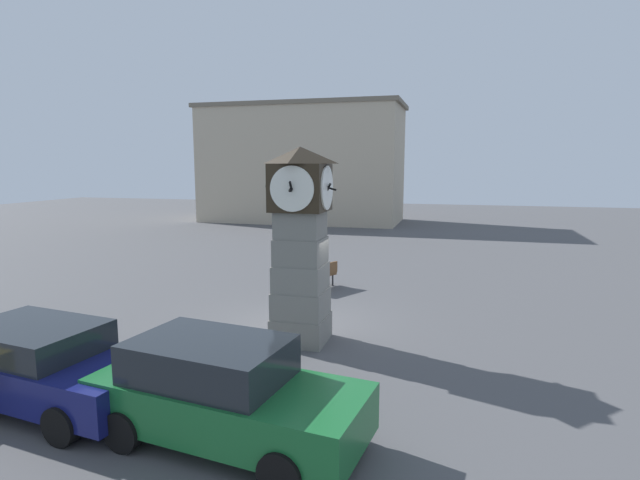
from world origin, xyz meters
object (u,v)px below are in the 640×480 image
(bollard_near_tower, at_px, (175,393))
(bench, at_px, (318,274))
(clock_tower, at_px, (301,244))
(bollard_mid_row, at_px, (245,368))
(car_near_tower, at_px, (44,364))
(car_by_building, at_px, (223,392))

(bollard_near_tower, xyz_separation_m, bench, (-0.02, 9.36, 0.06))
(clock_tower, relative_size, bollard_near_tower, 5.15)
(bollard_mid_row, bearing_deg, clock_tower, 86.50)
(car_near_tower, height_order, car_by_building, car_by_building)
(clock_tower, distance_m, car_near_tower, 5.82)
(car_near_tower, bearing_deg, bench, 74.95)
(bollard_mid_row, relative_size, car_by_building, 0.22)
(bollard_near_tower, distance_m, bollard_mid_row, 1.43)
(bollard_near_tower, bearing_deg, clock_tower, 77.27)
(car_by_building, relative_size, bench, 2.74)
(bollard_mid_row, height_order, bench, bollard_mid_row)
(bollard_near_tower, distance_m, car_near_tower, 2.59)
(bollard_near_tower, distance_m, bench, 9.36)
(car_by_building, bearing_deg, bollard_mid_row, 101.75)
(bollard_mid_row, relative_size, bench, 0.61)
(clock_tower, height_order, car_by_building, clock_tower)
(bollard_mid_row, height_order, car_near_tower, car_near_tower)
(bollard_mid_row, distance_m, car_near_tower, 3.60)
(bollard_near_tower, height_order, car_near_tower, car_near_tower)
(clock_tower, bearing_deg, bollard_near_tower, -102.73)
(clock_tower, bearing_deg, car_near_tower, -129.12)
(clock_tower, xyz_separation_m, bollard_mid_row, (-0.18, -3.00, -1.91))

